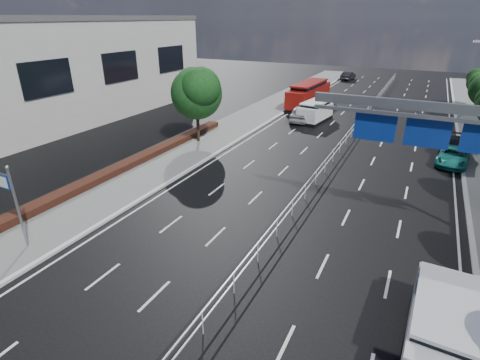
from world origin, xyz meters
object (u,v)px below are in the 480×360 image
at_px(near_car_silver, 301,113).
at_px(silver_minivan, 444,329).
at_px(parked_car_dark, 453,147).
at_px(near_car_dark, 348,76).
at_px(parked_car_teal, 453,156).
at_px(red_bus, 309,94).
at_px(overhead_gantry, 446,130).
at_px(toilet_sign, 7,192).
at_px(white_minivan, 315,112).

height_order(near_car_silver, silver_minivan, silver_minivan).
bearing_deg(near_car_silver, parked_car_dark, 153.38).
distance_m(near_car_dark, parked_car_teal, 41.38).
height_order(red_bus, near_car_silver, red_bus).
bearing_deg(parked_car_teal, overhead_gantry, -90.98).
bearing_deg(silver_minivan, parked_car_dark, 90.33).
relative_size(red_bus, near_car_silver, 2.02).
bearing_deg(parked_car_teal, silver_minivan, -85.77).
xyz_separation_m(silver_minivan, parked_car_dark, (0.78, 22.23, -0.34)).
bearing_deg(parked_car_dark, near_car_dark, 115.52).
distance_m(near_car_silver, near_car_dark, 30.97).
height_order(overhead_gantry, near_car_dark, overhead_gantry).
bearing_deg(near_car_dark, silver_minivan, 110.38).
distance_m(toilet_sign, parked_car_dark, 31.03).
distance_m(silver_minivan, parked_car_dark, 22.24).
xyz_separation_m(overhead_gantry, parked_car_teal, (1.56, 11.95, -4.97)).
bearing_deg(parked_car_teal, white_minivan, 155.87).
bearing_deg(parked_car_dark, silver_minivan, -90.03).
height_order(white_minivan, red_bus, red_bus).
bearing_deg(red_bus, near_car_dark, 93.01).
distance_m(red_bus, near_car_silver, 7.39).
relative_size(toilet_sign, silver_minivan, 0.83).
height_order(overhead_gantry, parked_car_dark, overhead_gantry).
xyz_separation_m(near_car_silver, near_car_dark, (-1.32, 30.95, -0.14)).
xyz_separation_m(white_minivan, near_car_silver, (-1.40, -0.34, -0.21)).
bearing_deg(overhead_gantry, near_car_dark, 105.73).
relative_size(overhead_gantry, parked_car_teal, 2.22).
relative_size(overhead_gantry, near_car_silver, 2.05).
xyz_separation_m(white_minivan, parked_car_dark, (12.99, -5.45, -0.36)).
distance_m(white_minivan, red_bus, 7.44).
relative_size(toilet_sign, red_bus, 0.43).
relative_size(overhead_gantry, parked_car_dark, 2.11).
relative_size(near_car_dark, parked_car_teal, 0.94).
xyz_separation_m(red_bus, parked_car_dark, (15.80, -12.32, -0.85)).
bearing_deg(near_car_dark, parked_car_teal, 118.32).
xyz_separation_m(overhead_gantry, silver_minivan, (0.78, -8.05, -4.56)).
distance_m(red_bus, parked_car_dark, 20.06).
bearing_deg(parked_car_dark, red_bus, 144.02).
xyz_separation_m(red_bus, near_car_silver, (1.41, -7.22, -0.71)).
bearing_deg(white_minivan, parked_car_teal, -23.05).
relative_size(white_minivan, red_bus, 0.52).
xyz_separation_m(near_car_dark, silver_minivan, (14.93, -58.28, 0.33)).
height_order(near_car_silver, parked_car_dark, near_car_silver).
distance_m(toilet_sign, near_car_silver, 29.81).
bearing_deg(overhead_gantry, silver_minivan, -84.46).
bearing_deg(white_minivan, toilet_sign, -94.38).
bearing_deg(white_minivan, near_car_silver, -158.71).
bearing_deg(parked_car_teal, parked_car_dark, 96.46).
xyz_separation_m(toilet_sign, parked_car_teal, (19.25, 22.00, -2.30)).
relative_size(red_bus, parked_car_dark, 2.08).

